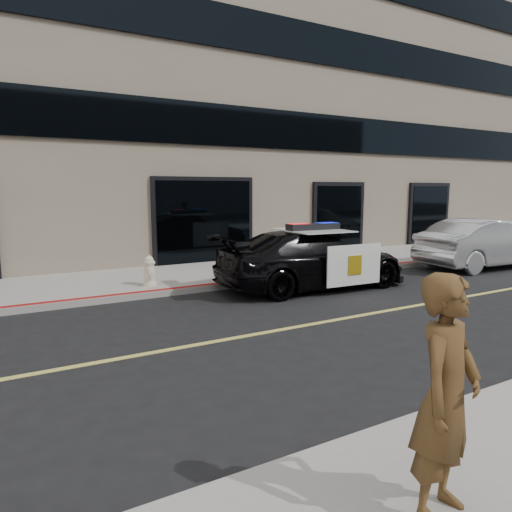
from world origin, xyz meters
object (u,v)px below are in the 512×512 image
silver_sedan (486,243)px  fire_hydrant (149,271)px  pedestrian_a (446,397)px  police_car (313,259)px

silver_sedan → fire_hydrant: (-10.30, 1.93, -0.28)m
silver_sedan → pedestrian_a: (-10.75, -6.92, 0.26)m
silver_sedan → police_car: bearing=90.9°
fire_hydrant → pedestrian_a: pedestrian_a is taller
silver_sedan → pedestrian_a: size_ratio=2.72×
silver_sedan → fire_hydrant: bearing=83.0°
police_car → silver_sedan: (6.58, -0.30, 0.04)m
silver_sedan → fire_hydrant: silver_sedan is taller
police_car → fire_hydrant: size_ratio=7.00×
silver_sedan → fire_hydrant: 10.48m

